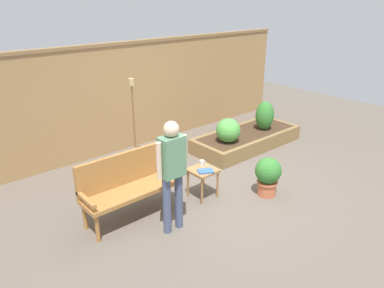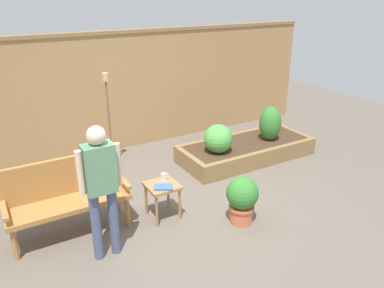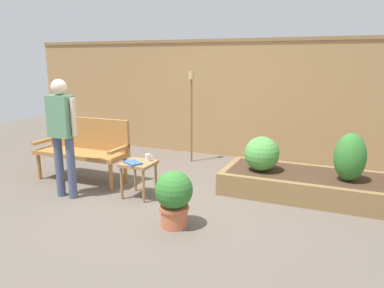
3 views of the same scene
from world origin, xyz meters
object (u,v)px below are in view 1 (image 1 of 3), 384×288
(potted_boxwood, at_px, (268,175))
(tiki_torch, at_px, (133,105))
(person_by_bench, at_px, (172,168))
(shrub_near_bench, at_px, (228,130))
(cup_on_table, at_px, (202,163))
(side_table, at_px, (203,174))
(garden_bench, at_px, (128,181))
(book_on_table, at_px, (206,171))
(shrub_far_corner, at_px, (265,116))

(potted_boxwood, bearing_deg, tiki_torch, 109.09)
(tiki_torch, xyz_separation_m, person_by_bench, (-0.85, -2.25, -0.17))
(tiki_torch, distance_m, person_by_bench, 2.41)
(shrub_near_bench, bearing_deg, cup_on_table, -151.36)
(person_by_bench, bearing_deg, side_table, 23.25)
(shrub_near_bench, bearing_deg, garden_bench, -168.27)
(side_table, distance_m, potted_boxwood, 1.03)
(side_table, relative_size, cup_on_table, 4.33)
(book_on_table, bearing_deg, tiki_torch, 118.19)
(shrub_near_bench, xyz_separation_m, shrub_far_corner, (1.11, -0.00, 0.07))
(side_table, bearing_deg, shrub_near_bench, 30.57)
(book_on_table, xyz_separation_m, person_by_bench, (-0.86, -0.29, 0.44))
(book_on_table, bearing_deg, cup_on_table, 89.07)
(potted_boxwood, height_order, person_by_bench, person_by_bench)
(cup_on_table, height_order, shrub_near_bench, shrub_near_bench)
(shrub_far_corner, bearing_deg, tiki_torch, 158.56)
(cup_on_table, relative_size, shrub_far_corner, 0.18)
(cup_on_table, bearing_deg, shrub_near_bench, 28.64)
(side_table, distance_m, book_on_table, 0.13)
(garden_bench, xyz_separation_m, potted_boxwood, (1.96, -0.94, -0.19))
(book_on_table, distance_m, shrub_near_bench, 1.75)
(tiki_torch, relative_size, person_by_bench, 1.02)
(person_by_bench, bearing_deg, shrub_far_corner, 19.74)
(side_table, xyz_separation_m, tiki_torch, (-0.04, 1.87, 0.71))
(garden_bench, bearing_deg, shrub_near_bench, 11.73)
(garden_bench, height_order, tiki_torch, tiki_torch)
(book_on_table, height_order, shrub_near_bench, shrub_near_bench)
(garden_bench, relative_size, shrub_far_corner, 2.35)
(cup_on_table, relative_size, book_on_table, 0.48)
(tiki_torch, bearing_deg, cup_on_table, -85.90)
(potted_boxwood, height_order, shrub_near_bench, shrub_near_bench)
(shrub_near_bench, bearing_deg, shrub_far_corner, -0.00)
(garden_bench, height_order, shrub_near_bench, garden_bench)
(shrub_near_bench, relative_size, tiki_torch, 0.30)
(garden_bench, bearing_deg, cup_on_table, -9.62)
(shrub_near_bench, bearing_deg, book_on_table, -147.33)
(book_on_table, bearing_deg, garden_bench, -172.36)
(garden_bench, distance_m, tiki_torch, 1.98)
(book_on_table, bearing_deg, shrub_near_bench, 60.34)
(side_table, xyz_separation_m, shrub_far_corner, (2.55, 0.85, 0.21))
(garden_bench, height_order, book_on_table, garden_bench)
(book_on_table, height_order, potted_boxwood, potted_boxwood)
(shrub_near_bench, height_order, shrub_far_corner, shrub_far_corner)
(book_on_table, distance_m, tiki_torch, 2.05)
(garden_bench, distance_m, shrub_far_corner, 3.73)
(potted_boxwood, height_order, tiki_torch, tiki_torch)
(garden_bench, bearing_deg, shrub_far_corner, 8.27)
(cup_on_table, height_order, tiki_torch, tiki_torch)
(cup_on_table, xyz_separation_m, person_by_bench, (-0.97, -0.49, 0.41))
(potted_boxwood, distance_m, tiki_torch, 2.74)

